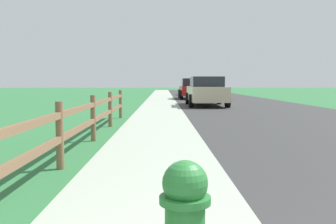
# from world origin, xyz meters

# --- Properties ---
(ground_plane) EXTENTS (120.00, 120.00, 0.00)m
(ground_plane) POSITION_xyz_m (0.00, 25.00, 0.00)
(ground_plane) COLOR #2F703D
(road_asphalt) EXTENTS (7.00, 66.00, 0.01)m
(road_asphalt) POSITION_xyz_m (3.50, 27.00, 0.00)
(road_asphalt) COLOR #353535
(road_asphalt) RESTS_ON ground
(curb_concrete) EXTENTS (6.00, 66.00, 0.01)m
(curb_concrete) POSITION_xyz_m (-3.00, 27.00, 0.00)
(curb_concrete) COLOR #A7B19F
(curb_concrete) RESTS_ON ground
(grass_verge) EXTENTS (5.00, 66.00, 0.00)m
(grass_verge) POSITION_xyz_m (-4.50, 27.00, 0.01)
(grass_verge) COLOR #2F703D
(grass_verge) RESTS_ON ground
(rail_fence) EXTENTS (0.11, 13.01, 0.96)m
(rail_fence) POSITION_xyz_m (-2.29, 5.76, 0.56)
(rail_fence) COLOR brown
(rail_fence) RESTS_ON ground
(parked_suv_beige) EXTENTS (2.01, 4.84, 1.51)m
(parked_suv_beige) POSITION_xyz_m (1.42, 19.10, 0.76)
(parked_suv_beige) COLOR #C6B793
(parked_suv_beige) RESTS_ON ground
(parked_car_red) EXTENTS (2.18, 4.61, 1.51)m
(parked_car_red) POSITION_xyz_m (1.45, 27.66, 0.74)
(parked_car_red) COLOR maroon
(parked_car_red) RESTS_ON ground
(parked_car_white) EXTENTS (2.03, 4.66, 1.35)m
(parked_car_white) POSITION_xyz_m (2.11, 36.25, 0.70)
(parked_car_white) COLOR white
(parked_car_white) RESTS_ON ground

